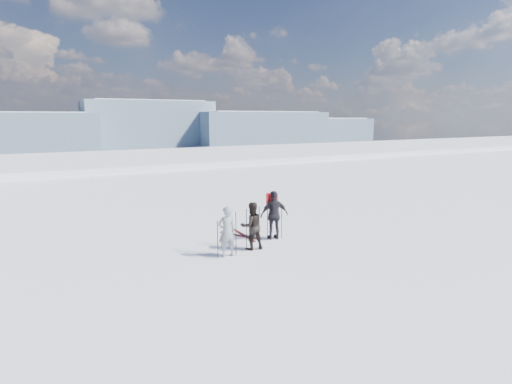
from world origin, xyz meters
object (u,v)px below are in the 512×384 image
skier_pack (274,215)px  skier_dark (252,226)px  skier_grey (227,232)px  skis_loose (242,235)px

skier_pack → skier_dark: bearing=37.7°
skier_grey → skier_pack: size_ratio=0.92×
skier_dark → skier_grey: bearing=18.9°
skier_grey → skier_dark: (0.95, 0.24, -0.01)m
skis_loose → skier_grey: bearing=-127.7°
skier_grey → skier_pack: bearing=-160.8°
skier_grey → skier_pack: skier_pack is taller
skier_grey → skis_loose: 2.24m
skier_pack → skis_loose: skier_pack is taller
skier_grey → skier_dark: 0.98m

